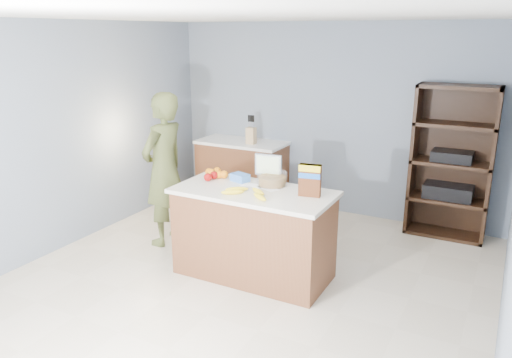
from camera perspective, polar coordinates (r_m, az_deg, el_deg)
The scene contains 15 objects.
floor at distance 4.93m, azimuth -1.95°, elevation -12.26°, with size 4.50×5.00×0.02m, color beige.
walls at distance 4.38m, azimuth -2.16°, elevation 7.04°, with size 4.52×5.02×2.51m.
counter_peninsula at distance 4.98m, azimuth -0.27°, elevation -6.60°, with size 1.56×0.76×0.90m.
back_cabinet at distance 7.09m, azimuth -1.59°, elevation 0.80°, with size 1.24×0.62×0.90m.
shelving_unit at distance 6.30m, azimuth 21.45°, elevation 1.52°, with size 0.90×0.40×1.80m.
person at distance 5.72m, azimuth -10.46°, elevation 1.05°, with size 0.64×0.42×1.75m, color #4A5229.
knife_block at distance 6.81m, azimuth -0.56°, elevation 5.05°, with size 0.12×0.10×0.31m.
envelopes at distance 4.92m, azimuth 0.49°, elevation -0.89°, with size 0.42×0.19×0.00m.
bananas at distance 4.67m, azimuth -1.07°, elevation -1.54°, with size 0.51×0.30×0.05m.
apples at distance 5.15m, azimuth -5.17°, elevation 0.32°, with size 0.10×0.18×0.08m.
oranges at distance 5.26m, azimuth -4.59°, elevation 0.69°, with size 0.27×0.19×0.08m.
blue_carton at distance 5.09m, azimuth -1.83°, elevation 0.16°, with size 0.18×0.12×0.08m, color blue.
salad_bowl at distance 4.96m, azimuth 1.85°, elevation -0.07°, with size 0.30×0.30×0.13m.
tv at distance 5.06m, azimuth 1.41°, elevation 1.47°, with size 0.28×0.12×0.28m.
cereal_box at distance 4.62m, azimuth 6.18°, elevation 0.13°, with size 0.21×0.11×0.30m.
Camera 1 is at (2.16, -3.74, 2.37)m, focal length 35.00 mm.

